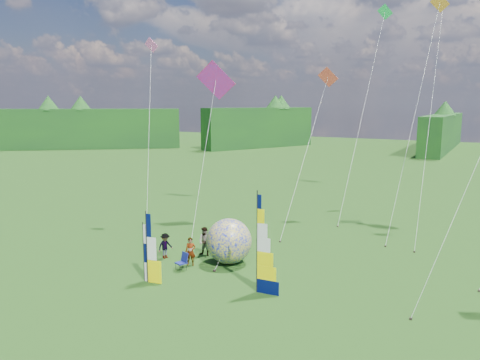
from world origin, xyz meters
The scene contains 17 objects.
ground centered at (0.00, 0.00, 0.00)m, with size 220.00×220.00×0.00m, color #23501B.
treeline_ring centered at (0.00, 0.00, 4.00)m, with size 210.00×210.00×8.00m, color #1D5615, non-canonical shape.
feather_banner_main centered at (0.70, 2.71, 2.55)m, with size 1.38×0.10×5.11m, color #030B3F, non-canonical shape.
side_banner_left centered at (-5.03, 1.01, 1.91)m, with size 1.05×0.10×3.81m, color #FFE900, non-canonical shape.
side_banner_far centered at (-5.30, 1.06, 1.59)m, with size 0.94×0.10×3.18m, color white, non-canonical shape.
bol_inflatable centered at (-2.78, 5.80, 1.37)m, with size 2.74×2.74×2.74m, color #0010A7.
spectator_a centered at (-4.57, 4.34, 0.85)m, with size 0.62×0.41×1.70m, color #66594C.
spectator_b centered at (-4.81, 6.26, 0.92)m, with size 0.90×0.44×1.84m, color #66594C.
spectator_c centered at (-6.70, 4.64, 0.80)m, with size 1.03×0.38×1.60m, color #66594C.
spectator_d centered at (-2.85, 7.44, 0.75)m, with size 0.88×0.36×1.51m, color #66594C.
camp_chair centered at (-4.53, 3.35, 0.53)m, with size 0.61×0.61×1.05m, color navy, non-canonical shape.
kite_whale centered at (6.34, 19.70, 11.03)m, with size 3.60×15.48×22.06m, color black, non-canonical shape.
kite_rainbow_delta centered at (-8.66, 12.08, 7.03)m, with size 7.60×12.32×14.05m, color #FA0B0D, non-canonical shape.
small_kite_red centered at (-1.96, 15.99, 6.54)m, with size 2.94×12.30×13.08m, color #C2402E, non-canonical shape.
small_kite_orange centered at (5.40, 18.12, 9.13)m, with size 3.64×11.10×18.27m, color orange, non-canonical shape.
small_kite_pink centered at (-11.46, 9.00, 7.54)m, with size 6.58×8.66×15.08m, color #DB5AA5, non-canonical shape.
small_kite_green centered at (0.49, 22.76, 9.51)m, with size 2.60×13.53×19.02m, color green, non-canonical shape.
Camera 1 is at (11.10, -17.45, 9.57)m, focal length 35.00 mm.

